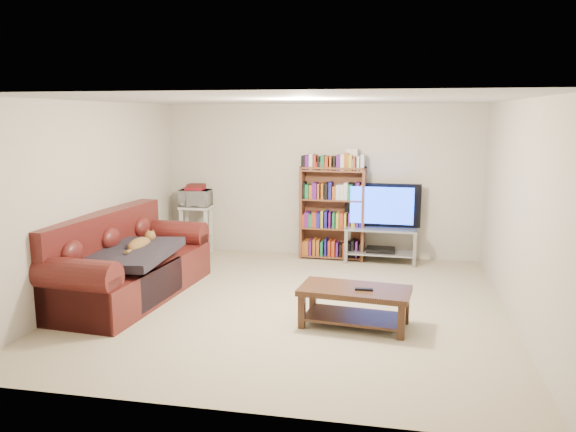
% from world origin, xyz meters
% --- Properties ---
extents(floor, '(5.00, 5.00, 0.00)m').
position_xyz_m(floor, '(0.00, 0.00, 0.00)').
color(floor, '#C7B894').
rests_on(floor, ground).
extents(ceiling, '(5.00, 5.00, 0.00)m').
position_xyz_m(ceiling, '(0.00, 0.00, 2.40)').
color(ceiling, white).
rests_on(ceiling, ground).
extents(wall_back, '(5.00, 0.00, 5.00)m').
position_xyz_m(wall_back, '(0.00, 2.50, 1.20)').
color(wall_back, beige).
rests_on(wall_back, ground).
extents(wall_front, '(5.00, 0.00, 5.00)m').
position_xyz_m(wall_front, '(0.00, -2.50, 1.20)').
color(wall_front, beige).
rests_on(wall_front, ground).
extents(wall_left, '(0.00, 5.00, 5.00)m').
position_xyz_m(wall_left, '(-2.50, 0.00, 1.20)').
color(wall_left, beige).
rests_on(wall_left, ground).
extents(wall_right, '(0.00, 5.00, 5.00)m').
position_xyz_m(wall_right, '(2.50, 0.00, 1.20)').
color(wall_right, beige).
rests_on(wall_right, ground).
extents(sofa, '(1.25, 2.51, 1.04)m').
position_xyz_m(sofa, '(-2.09, -0.08, 0.36)').
color(sofa, '#4E1614').
rests_on(sofa, floor).
extents(blanket, '(0.94, 1.22, 0.20)m').
position_xyz_m(blanket, '(-1.90, -0.26, 0.59)').
color(blanket, black).
rests_on(blanket, sofa).
extents(cat, '(0.32, 0.68, 0.20)m').
position_xyz_m(cat, '(-1.89, -0.04, 0.65)').
color(cat, brown).
rests_on(cat, sofa).
extents(coffee_table, '(1.22, 0.70, 0.42)m').
position_xyz_m(coffee_table, '(0.81, -0.54, 0.29)').
color(coffee_table, '#382113').
rests_on(coffee_table, floor).
extents(remote, '(0.19, 0.06, 0.02)m').
position_xyz_m(remote, '(0.91, -0.61, 0.43)').
color(remote, black).
rests_on(remote, coffee_table).
extents(tv_stand, '(1.09, 0.52, 0.54)m').
position_xyz_m(tv_stand, '(1.00, 2.20, 0.36)').
color(tv_stand, '#999EA3').
rests_on(tv_stand, floor).
extents(television, '(1.16, 0.19, 0.67)m').
position_xyz_m(television, '(1.00, 2.20, 0.87)').
color(television, black).
rests_on(television, tv_stand).
extents(dvd_player, '(0.44, 0.31, 0.06)m').
position_xyz_m(dvd_player, '(1.00, 2.20, 0.19)').
color(dvd_player, black).
rests_on(dvd_player, tv_stand).
extents(bookshelf, '(1.01, 0.34, 1.45)m').
position_xyz_m(bookshelf, '(0.24, 2.28, 0.74)').
color(bookshelf, brown).
rests_on(bookshelf, floor).
extents(shelf_clutter, '(0.74, 0.23, 0.28)m').
position_xyz_m(shelf_clutter, '(0.34, 2.29, 1.55)').
color(shelf_clutter, silver).
rests_on(shelf_clutter, bookshelf).
extents(microwave_stand, '(0.50, 0.37, 0.78)m').
position_xyz_m(microwave_stand, '(-1.97, 2.18, 0.50)').
color(microwave_stand, silver).
rests_on(microwave_stand, floor).
extents(microwave, '(0.49, 0.34, 0.27)m').
position_xyz_m(microwave, '(-1.97, 2.18, 0.91)').
color(microwave, silver).
rests_on(microwave, microwave_stand).
extents(game_boxes, '(0.29, 0.26, 0.05)m').
position_xyz_m(game_boxes, '(-1.97, 2.18, 1.07)').
color(game_boxes, maroon).
rests_on(game_boxes, microwave).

